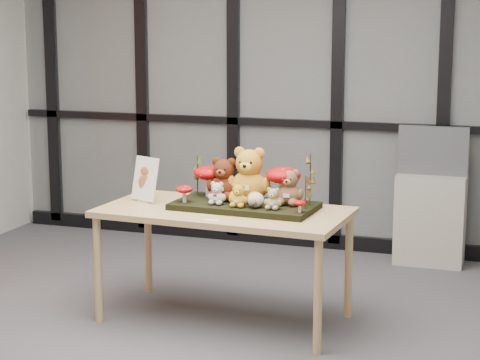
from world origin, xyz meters
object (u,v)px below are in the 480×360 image
(bear_pooh_yellow, at_px, (249,171))
(bear_small_yellow, at_px, (239,194))
(bear_tan_back, at_px, (289,185))
(plush_cream_hedgehog, at_px, (256,199))
(bear_brown_medium, at_px, (224,176))
(mushroom_back_left, at_px, (209,180))
(mushroom_front_left, at_px, (184,193))
(sign_holder, at_px, (145,181))
(monitor, at_px, (433,151))
(bear_white_bow, at_px, (217,192))
(diorama_tray, at_px, (245,206))
(display_table, at_px, (224,219))
(bear_beige_small, at_px, (273,197))
(mushroom_back_right, at_px, (283,183))
(mushroom_front_right, at_px, (300,206))
(cabinet, at_px, (430,219))

(bear_pooh_yellow, height_order, bear_small_yellow, bear_pooh_yellow)
(bear_tan_back, xyz_separation_m, plush_cream_hedgehog, (-0.17, -0.15, -0.07))
(bear_brown_medium, bearing_deg, mushroom_back_left, 158.21)
(bear_small_yellow, bearing_deg, mushroom_front_left, -179.55)
(bear_brown_medium, bearing_deg, sign_holder, -169.01)
(monitor, bearing_deg, bear_tan_back, -112.56)
(bear_brown_medium, bearing_deg, bear_white_bow, -82.68)
(diorama_tray, xyz_separation_m, bear_small_yellow, (0.00, -0.12, 0.10))
(bear_brown_medium, bearing_deg, display_table, -67.03)
(bear_brown_medium, bearing_deg, bear_beige_small, -22.71)
(bear_pooh_yellow, bearing_deg, bear_brown_medium, -176.68)
(bear_pooh_yellow, bearing_deg, mushroom_back_right, 7.86)
(bear_brown_medium, xyz_separation_m, bear_small_yellow, (0.16, -0.19, -0.07))
(mushroom_back_right, height_order, mushroom_front_right, mushroom_back_right)
(bear_beige_small, bearing_deg, mushroom_front_left, -178.37)
(bear_pooh_yellow, distance_m, monitor, 1.91)
(bear_beige_small, height_order, plush_cream_hedgehog, bear_beige_small)
(bear_pooh_yellow, distance_m, bear_white_bow, 0.25)
(bear_white_bow, height_order, sign_holder, sign_holder)
(sign_holder, bearing_deg, mushroom_front_left, 4.46)
(bear_brown_medium, height_order, bear_small_yellow, bear_brown_medium)
(bear_brown_medium, xyz_separation_m, sign_holder, (-0.52, -0.07, -0.05))
(bear_small_yellow, distance_m, bear_white_bow, 0.16)
(display_table, distance_m, mushroom_back_left, 0.33)
(plush_cream_hedgehog, distance_m, mushroom_front_right, 0.29)
(cabinet, bearing_deg, diorama_tray, -119.80)
(display_table, height_order, bear_tan_back, bear_tan_back)
(mushroom_back_left, bearing_deg, mushroom_front_left, -109.09)
(bear_beige_small, bearing_deg, cabinet, 70.87)
(bear_beige_small, xyz_separation_m, sign_holder, (-0.91, 0.12, 0.03))
(bear_tan_back, bearing_deg, plush_cream_hedgehog, -135.17)
(bear_beige_small, bearing_deg, bear_white_bow, 178.93)
(mushroom_front_right, height_order, sign_holder, sign_holder)
(diorama_tray, xyz_separation_m, mushroom_front_left, (-0.37, -0.10, 0.08))
(bear_brown_medium, bearing_deg, monitor, 58.74)
(diorama_tray, height_order, mushroom_back_right, mushroom_back_right)
(bear_white_bow, relative_size, cabinet, 0.22)
(bear_white_bow, relative_size, mushroom_front_right, 1.88)
(display_table, relative_size, mushroom_front_right, 19.14)
(bear_beige_small, bearing_deg, bear_small_yellow, -176.39)
(bear_pooh_yellow, relative_size, bear_beige_small, 2.58)
(bear_pooh_yellow, distance_m, bear_beige_small, 0.31)
(sign_holder, bearing_deg, cabinet, 67.74)
(bear_beige_small, xyz_separation_m, mushroom_front_right, (0.18, -0.04, -0.03))
(bear_brown_medium, distance_m, sign_holder, 0.53)
(bear_brown_medium, xyz_separation_m, plush_cream_hedgehog, (0.27, -0.18, -0.10))
(bear_pooh_yellow, height_order, monitor, bear_pooh_yellow)
(diorama_tray, xyz_separation_m, bear_pooh_yellow, (0.01, 0.07, 0.21))
(bear_brown_medium, relative_size, mushroom_front_right, 3.57)
(display_table, relative_size, bear_small_yellow, 9.95)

